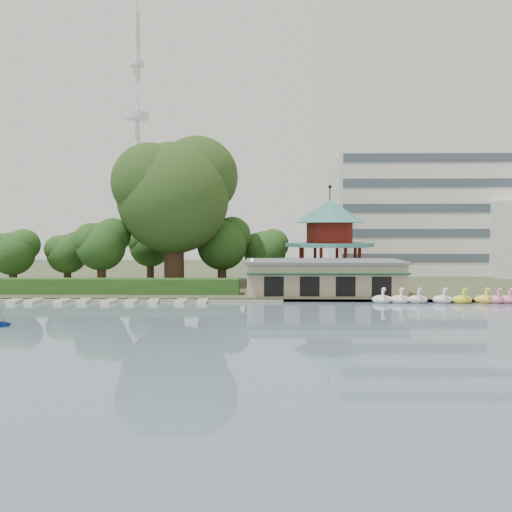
{
  "coord_description": "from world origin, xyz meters",
  "views": [
    {
      "loc": [
        2.94,
        -37.46,
        7.91
      ],
      "look_at": [
        2.0,
        18.0,
        5.0
      ],
      "focal_mm": 35.0,
      "sensor_mm": 36.0,
      "label": 1
    }
  ],
  "objects_px": {
    "dock": "(130,300)",
    "big_tree": "(175,191)",
    "pavilion": "(330,233)",
    "boathouse": "(323,276)"
  },
  "relations": [
    {
      "from": "dock",
      "to": "boathouse",
      "type": "xyz_separation_m",
      "value": [
        22.0,
        4.77,
        2.25
      ]
    },
    {
      "from": "dock",
      "to": "boathouse",
      "type": "relative_size",
      "value": 1.83
    },
    {
      "from": "pavilion",
      "to": "dock",
      "type": "bearing_deg",
      "value": -148.34
    },
    {
      "from": "dock",
      "to": "boathouse",
      "type": "bearing_deg",
      "value": 12.24
    },
    {
      "from": "big_tree",
      "to": "pavilion",
      "type": "bearing_deg",
      "value": 10.26
    },
    {
      "from": "boathouse",
      "to": "big_tree",
      "type": "xyz_separation_m",
      "value": [
        -18.8,
        6.26,
        10.68
      ]
    },
    {
      "from": "dock",
      "to": "big_tree",
      "type": "distance_m",
      "value": 17.3
    },
    {
      "from": "boathouse",
      "to": "pavilion",
      "type": "distance_m",
      "value": 11.43
    },
    {
      "from": "boathouse",
      "to": "big_tree",
      "type": "relative_size",
      "value": 0.92
    },
    {
      "from": "dock",
      "to": "pavilion",
      "type": "distance_m",
      "value": 29.14
    }
  ]
}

